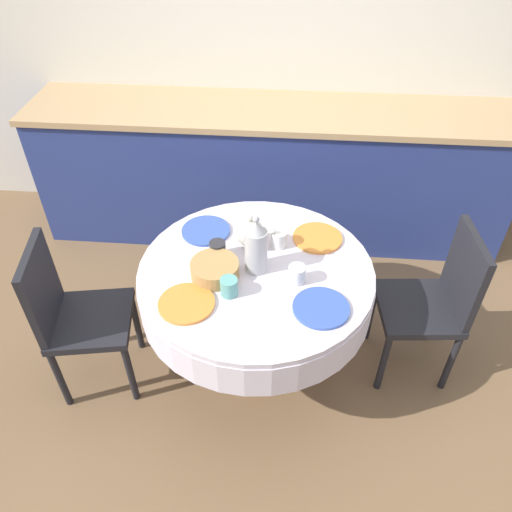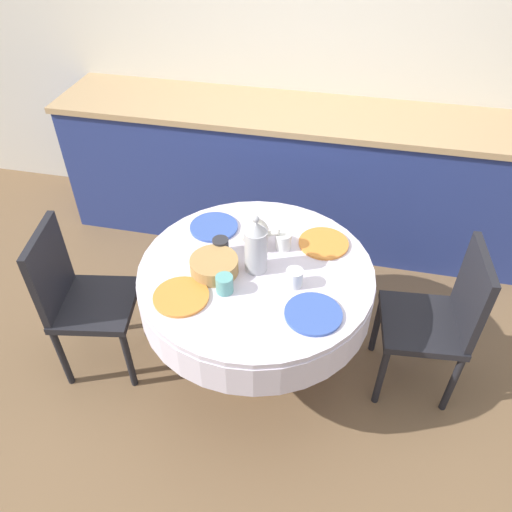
{
  "view_description": "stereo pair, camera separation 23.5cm",
  "coord_description": "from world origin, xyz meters",
  "px_view_note": "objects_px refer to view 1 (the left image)",
  "views": [
    {
      "loc": [
        0.15,
        -1.77,
        2.34
      ],
      "look_at": [
        0.0,
        0.0,
        0.8
      ],
      "focal_mm": 35.0,
      "sensor_mm": 36.0,
      "label": 1
    },
    {
      "loc": [
        0.38,
        -1.74,
        2.34
      ],
      "look_at": [
        0.0,
        0.0,
        0.8
      ],
      "focal_mm": 35.0,
      "sensor_mm": 36.0,
      "label": 2
    }
  ],
  "objects_px": {
    "chair_left": "(435,299)",
    "teapot": "(250,233)",
    "chair_right": "(73,312)",
    "coffee_carafe": "(256,247)"
  },
  "relations": [
    {
      "from": "chair_left",
      "to": "coffee_carafe",
      "type": "xyz_separation_m",
      "value": [
        -0.91,
        -0.09,
        0.35
      ]
    },
    {
      "from": "teapot",
      "to": "coffee_carafe",
      "type": "bearing_deg",
      "value": -75.95
    },
    {
      "from": "chair_right",
      "to": "teapot",
      "type": "relative_size",
      "value": 4.51
    },
    {
      "from": "chair_left",
      "to": "teapot",
      "type": "relative_size",
      "value": 4.51
    },
    {
      "from": "teapot",
      "to": "chair_right",
      "type": "bearing_deg",
      "value": -158.92
    },
    {
      "from": "chair_left",
      "to": "chair_right",
      "type": "height_order",
      "value": "same"
    },
    {
      "from": "chair_left",
      "to": "chair_right",
      "type": "bearing_deg",
      "value": 92.41
    },
    {
      "from": "chair_left",
      "to": "teapot",
      "type": "bearing_deg",
      "value": 79.64
    },
    {
      "from": "chair_left",
      "to": "chair_right",
      "type": "xyz_separation_m",
      "value": [
        -1.81,
        -0.25,
        0.0
      ]
    },
    {
      "from": "coffee_carafe",
      "to": "teapot",
      "type": "distance_m",
      "value": 0.18
    }
  ]
}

